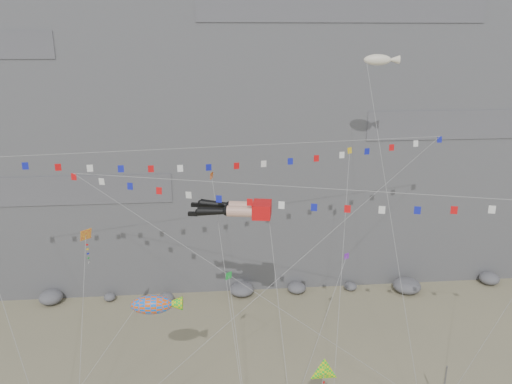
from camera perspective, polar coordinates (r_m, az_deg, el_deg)
cliff at (r=63.25m, az=-2.73°, el=15.76°), size 80.00×28.00×50.00m
talus_boulders at (r=54.87m, az=-1.63°, el=-11.10°), size 60.00×3.00×1.20m
legs_kite at (r=38.44m, az=-1.93°, el=-1.96°), size 6.87×13.77×18.40m
flag_banner_upper at (r=40.44m, az=-3.89°, el=5.18°), size 38.76×16.04×25.25m
flag_banner_lower at (r=36.05m, az=4.86°, el=0.55°), size 34.26×10.72×19.86m
harlequin_kite at (r=39.68m, az=-18.87°, el=-4.71°), size 1.92×8.78×14.67m
fish_windsock at (r=36.84m, az=-11.84°, el=-12.50°), size 9.97×4.36×12.21m
delta_kite at (r=35.87m, az=7.79°, el=-19.81°), size 3.13×4.57×7.11m
blimp_windsock at (r=44.14m, az=13.73°, el=14.34°), size 3.61×13.90×28.05m
small_kite_a at (r=41.54m, az=-5.03°, el=1.42°), size 2.82×16.91×22.63m
small_kite_b at (r=40.52m, az=10.18°, el=-7.63°), size 7.33×10.12×15.35m
small_kite_c at (r=36.75m, az=-3.11°, el=-9.77°), size 1.81×8.76×12.95m
small_kite_d at (r=41.90m, az=10.62°, el=4.04°), size 5.03×15.11×23.24m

